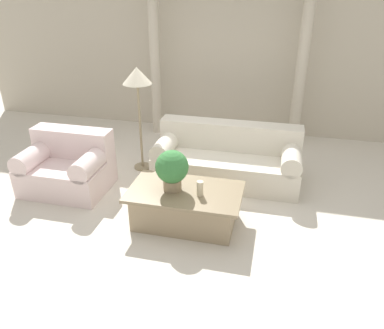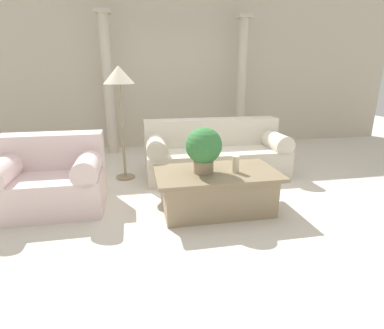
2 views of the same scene
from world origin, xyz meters
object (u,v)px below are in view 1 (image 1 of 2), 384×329
(sofa_long, at_px, (227,158))
(potted_plant, at_px, (172,168))
(floor_lamp, at_px, (137,82))
(loveseat, at_px, (68,166))
(coffee_table, at_px, (185,206))

(sofa_long, xyz_separation_m, potted_plant, (-0.47, -1.25, 0.40))
(sofa_long, height_order, floor_lamp, floor_lamp)
(potted_plant, distance_m, floor_lamp, 1.69)
(sofa_long, height_order, loveseat, same)
(sofa_long, bearing_deg, potted_plant, -110.82)
(potted_plant, bearing_deg, loveseat, 164.42)
(coffee_table, relative_size, potted_plant, 2.71)
(sofa_long, height_order, potted_plant, potted_plant)
(coffee_table, bearing_deg, floor_lamp, 128.75)
(loveseat, distance_m, potted_plant, 1.78)
(potted_plant, bearing_deg, sofa_long, 69.18)
(sofa_long, distance_m, floor_lamp, 1.71)
(potted_plant, height_order, floor_lamp, floor_lamp)
(coffee_table, xyz_separation_m, floor_lamp, (-1.03, 1.29, 1.14))
(coffee_table, bearing_deg, loveseat, 166.03)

